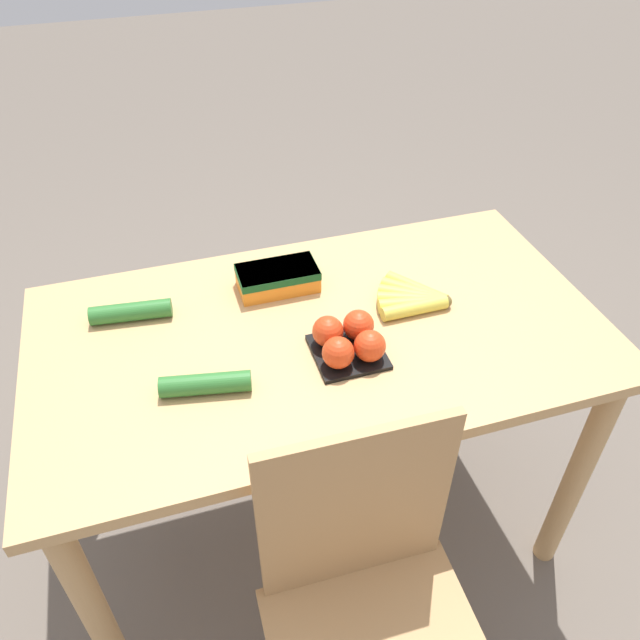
{
  "coord_description": "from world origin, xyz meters",
  "views": [
    {
      "loc": [
        0.32,
        1.04,
        1.73
      ],
      "look_at": [
        0.0,
        0.0,
        0.81
      ],
      "focal_mm": 35.0,
      "sensor_mm": 36.0,
      "label": 1
    }
  ],
  "objects_px": {
    "banana_bunch": "(414,298)",
    "cucumber_near": "(206,384)",
    "chair": "(371,619)",
    "carrot_bag": "(278,277)",
    "cucumber_far": "(131,312)",
    "tomato_pack": "(348,341)"
  },
  "relations": [
    {
      "from": "carrot_bag",
      "to": "cucumber_far",
      "type": "height_order",
      "value": "carrot_bag"
    },
    {
      "from": "banana_bunch",
      "to": "tomato_pack",
      "type": "xyz_separation_m",
      "value": [
        0.21,
        0.12,
        0.02
      ]
    },
    {
      "from": "banana_bunch",
      "to": "chair",
      "type": "bearing_deg",
      "value": 61.48
    },
    {
      "from": "tomato_pack",
      "to": "cucumber_near",
      "type": "height_order",
      "value": "tomato_pack"
    },
    {
      "from": "tomato_pack",
      "to": "banana_bunch",
      "type": "bearing_deg",
      "value": -150.26
    },
    {
      "from": "chair",
      "to": "carrot_bag",
      "type": "distance_m",
      "value": 0.79
    },
    {
      "from": "cucumber_near",
      "to": "cucumber_far",
      "type": "distance_m",
      "value": 0.31
    },
    {
      "from": "banana_bunch",
      "to": "tomato_pack",
      "type": "bearing_deg",
      "value": 29.74
    },
    {
      "from": "chair",
      "to": "cucumber_far",
      "type": "height_order",
      "value": "chair"
    },
    {
      "from": "cucumber_far",
      "to": "carrot_bag",
      "type": "bearing_deg",
      "value": -177.18
    },
    {
      "from": "banana_bunch",
      "to": "cucumber_far",
      "type": "bearing_deg",
      "value": -12.23
    },
    {
      "from": "cucumber_far",
      "to": "chair",
      "type": "bearing_deg",
      "value": 116.93
    },
    {
      "from": "carrot_bag",
      "to": "cucumber_near",
      "type": "relative_size",
      "value": 1.03
    },
    {
      "from": "cucumber_near",
      "to": "tomato_pack",
      "type": "bearing_deg",
      "value": -176.13
    },
    {
      "from": "carrot_bag",
      "to": "cucumber_near",
      "type": "height_order",
      "value": "carrot_bag"
    },
    {
      "from": "banana_bunch",
      "to": "cucumber_far",
      "type": "height_order",
      "value": "cucumber_far"
    },
    {
      "from": "chair",
      "to": "cucumber_near",
      "type": "bearing_deg",
      "value": 119.76
    },
    {
      "from": "tomato_pack",
      "to": "carrot_bag",
      "type": "bearing_deg",
      "value": -72.44
    },
    {
      "from": "tomato_pack",
      "to": "carrot_bag",
      "type": "distance_m",
      "value": 0.29
    },
    {
      "from": "banana_bunch",
      "to": "cucumber_near",
      "type": "bearing_deg",
      "value": 15.01
    },
    {
      "from": "carrot_bag",
      "to": "cucumber_far",
      "type": "bearing_deg",
      "value": 2.82
    },
    {
      "from": "chair",
      "to": "cucumber_near",
      "type": "height_order",
      "value": "chair"
    }
  ]
}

